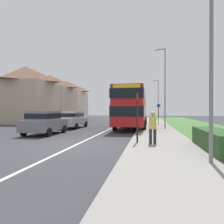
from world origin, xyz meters
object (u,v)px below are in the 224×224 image
street_lamp_near (208,15)px  street_lamp_mid (164,82)px  street_lamp_far (158,97)px  parked_car_grey (45,122)px  double_decker_bus (132,106)px  parked_car_silver (72,119)px  cycle_route_sign (159,113)px  bus_stop_sign (137,114)px  pedestrian_at_stop (153,126)px

street_lamp_near → street_lamp_mid: (-0.16, 15.65, 0.09)m
street_lamp_far → parked_car_grey: bearing=-108.3°
double_decker_bus → parked_car_grey: (-5.69, -6.71, -1.22)m
street_lamp_far → parked_car_silver: bearing=-112.3°
double_decker_bus → parked_car_silver: size_ratio=2.35×
cycle_route_sign → street_lamp_near: size_ratio=0.31×
double_decker_bus → street_lamp_near: bearing=-75.8°
double_decker_bus → bus_stop_sign: size_ratio=4.13×
pedestrian_at_stop → bus_stop_sign: bearing=151.1°
parked_car_grey → cycle_route_sign: cycle_route_sign is taller
parked_car_grey → cycle_route_sign: size_ratio=1.55×
double_decker_bus → street_lamp_mid: bearing=34.9°
double_decker_bus → street_lamp_mid: size_ratio=1.29×
bus_stop_sign → street_lamp_far: size_ratio=0.34×
double_decker_bus → bus_stop_sign: (1.05, -9.87, -0.60)m
parked_car_grey → parked_car_silver: parked_car_grey is taller
double_decker_bus → parked_car_grey: size_ratio=2.75×
parked_car_grey → pedestrian_at_stop: bearing=-25.5°
parked_car_silver → street_lamp_far: street_lamp_far is taller
parked_car_silver → cycle_route_sign: bearing=37.0°
parked_car_silver → street_lamp_far: 24.03m
parked_car_silver → double_decker_bus: bearing=14.2°
parked_car_silver → street_lamp_mid: street_lamp_mid is taller
double_decker_bus → pedestrian_at_stop: double_decker_bus is taller
parked_car_silver → street_lamp_near: street_lamp_near is taller
double_decker_bus → street_lamp_near: 14.04m
street_lamp_near → street_lamp_mid: bearing=90.6°
pedestrian_at_stop → street_lamp_far: 31.07m
bus_stop_sign → street_lamp_near: street_lamp_near is taller
parked_car_grey → street_lamp_far: 28.93m
double_decker_bus → parked_car_silver: 5.99m
parked_car_silver → bus_stop_sign: 10.81m
bus_stop_sign → cycle_route_sign: (1.73, 14.81, -0.11)m
double_decker_bus → bus_stop_sign: bearing=-83.9°
street_lamp_mid → street_lamp_far: (0.10, 18.31, -0.33)m
double_decker_bus → street_lamp_far: 20.95m
parked_car_grey → street_lamp_mid: 13.20m
street_lamp_near → parked_car_silver: bearing=127.2°
parked_car_grey → street_lamp_near: bearing=-36.4°
parked_car_silver → street_lamp_far: (9.01, 22.00, 3.49)m
cycle_route_sign → street_lamp_mid: street_lamp_mid is taller
cycle_route_sign → street_lamp_mid: size_ratio=0.30×
double_decker_bus → cycle_route_sign: 5.72m
pedestrian_at_stop → bus_stop_sign: bus_stop_sign is taller
street_lamp_mid → street_lamp_far: size_ratio=1.09×
double_decker_bus → street_lamp_far: street_lamp_far is taller
bus_stop_sign → street_lamp_far: bearing=85.7°
cycle_route_sign → street_lamp_near: bearing=-88.1°
parked_car_grey → street_lamp_mid: (8.92, 8.96, 3.80)m
pedestrian_at_stop → double_decker_bus: bearing=99.9°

